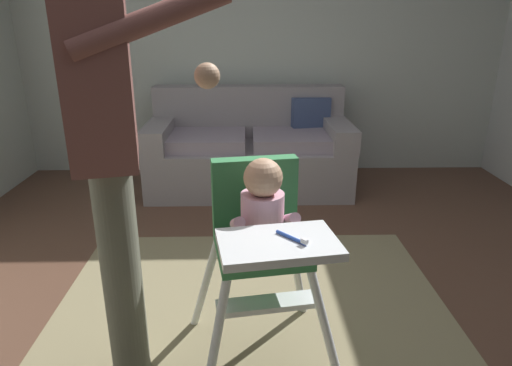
# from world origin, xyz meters

# --- Properties ---
(ground) EXTENTS (6.09, 6.51, 0.10)m
(ground) POSITION_xyz_m (0.00, 0.00, -0.05)
(ground) COLOR brown
(wall_far) EXTENTS (5.29, 0.06, 2.64)m
(wall_far) POSITION_xyz_m (0.00, 2.48, 1.32)
(wall_far) COLOR #B8C1B9
(wall_far) RESTS_ON ground
(couch) EXTENTS (1.73, 0.86, 0.86)m
(couch) POSITION_xyz_m (-0.12, 1.96, 0.33)
(couch) COLOR gray
(couch) RESTS_ON ground
(high_chair) EXTENTS (0.69, 0.79, 0.93)m
(high_chair) POSITION_xyz_m (-0.10, -0.25, 0.63)
(high_chair) COLOR white
(high_chair) RESTS_ON ground
(adult_standing) EXTENTS (0.59, 0.50, 1.74)m
(adult_standing) POSITION_xyz_m (-0.63, -0.37, 0.99)
(adult_standing) COLOR #666857
(adult_standing) RESTS_ON ground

